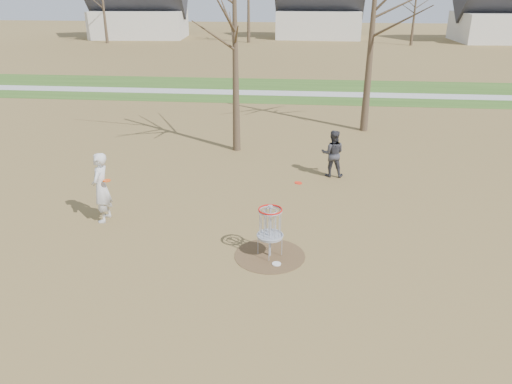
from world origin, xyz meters
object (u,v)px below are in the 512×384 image
at_px(player_throwing, 333,153).
at_px(disc_golf_basket, 270,223).
at_px(disc_grounded, 277,264).
at_px(player_standing, 101,188).

relative_size(player_throwing, disc_golf_basket, 1.24).
relative_size(disc_grounded, disc_golf_basket, 0.16).
height_order(player_standing, disc_golf_basket, player_standing).
bearing_deg(player_standing, disc_golf_basket, 72.11).
distance_m(player_throwing, disc_grounded, 6.52).
xyz_separation_m(player_standing, disc_grounded, (5.12, -1.98, -1.00)).
bearing_deg(player_standing, disc_grounded, 68.61).
bearing_deg(disc_grounded, player_throwing, 75.90).
bearing_deg(player_throwing, disc_golf_basket, 76.03).
distance_m(player_standing, player_throwing, 7.95).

